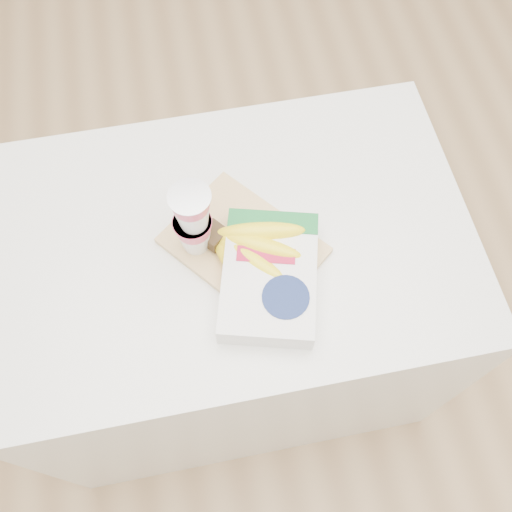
# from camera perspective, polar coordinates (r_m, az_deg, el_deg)

# --- Properties ---
(room) EXTENTS (4.00, 4.00, 4.00)m
(room) POSITION_cam_1_polar(r_m,az_deg,el_deg) (0.74, -4.45, 23.93)
(room) COLOR tan
(room) RESTS_ON ground
(table) EXTENTS (1.02, 0.68, 0.77)m
(table) POSITION_cam_1_polar(r_m,az_deg,el_deg) (1.54, -1.95, -4.89)
(table) COLOR silver
(table) RESTS_ON ground
(cutting_board) EXTENTS (0.36, 0.37, 0.01)m
(cutting_board) POSITION_cam_1_polar(r_m,az_deg,el_deg) (1.18, -1.27, 1.07)
(cutting_board) COLOR #E8D17F
(cutting_board) RESTS_ON table
(bananas) EXTENTS (0.22, 0.21, 0.07)m
(bananas) POSITION_cam_1_polar(r_m,az_deg,el_deg) (1.13, -0.62, 0.47)
(bananas) COLOR #382816
(bananas) RESTS_ON cutting_board
(yogurt_stack) EXTENTS (0.08, 0.08, 0.19)m
(yogurt_stack) POSITION_cam_1_polar(r_m,az_deg,el_deg) (1.09, -6.35, 3.59)
(yogurt_stack) COLOR white
(yogurt_stack) RESTS_ON cutting_board
(cereal_box) EXTENTS (0.25, 0.31, 0.06)m
(cereal_box) POSITION_cam_1_polar(r_m,az_deg,el_deg) (1.12, 1.35, -2.08)
(cereal_box) COLOR white
(cereal_box) RESTS_ON table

